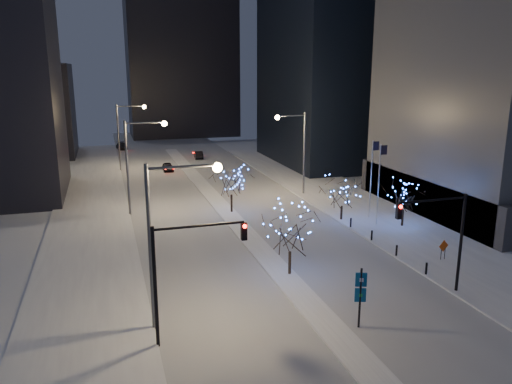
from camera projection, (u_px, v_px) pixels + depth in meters
name	position (u px, v px, depth m)	size (l,w,h in m)	color
ground	(323.00, 321.00, 30.62)	(160.00, 160.00, 0.00)	silver
road	(208.00, 191.00, 63.12)	(20.00, 130.00, 0.02)	#B4B8C4
median	(216.00, 200.00, 58.46)	(2.00, 80.00, 0.15)	white
east_sidewalk	(373.00, 213.00, 53.44)	(10.00, 90.00, 0.15)	white
west_sidewalk	(89.00, 239.00, 45.20)	(8.00, 90.00, 0.15)	white
filler_west_far	(18.00, 111.00, 86.33)	(18.00, 16.00, 16.00)	black
horizon_block	(181.00, 42.00, 112.74)	(24.00, 14.00, 42.00)	black
street_lamp_w_near	(168.00, 223.00, 28.39)	(4.40, 0.56, 10.00)	#595E66
street_lamp_w_mid	(137.00, 154.00, 51.60)	(4.40, 0.56, 10.00)	#595E66
street_lamp_w_far	(125.00, 128.00, 74.82)	(4.40, 0.56, 10.00)	#595E66
street_lamp_east	(297.00, 143.00, 59.81)	(3.90, 0.56, 10.00)	#595E66
traffic_signal_west	(183.00, 263.00, 27.09)	(5.26, 0.43, 7.00)	black
traffic_signal_east	(443.00, 229.00, 32.95)	(5.26, 0.43, 7.00)	black
flagpoles	(376.00, 176.00, 49.29)	(1.35, 2.60, 8.00)	silver
bollards	(384.00, 243.00, 42.66)	(0.16, 12.16, 0.90)	black
car_near	(168.00, 167.00, 75.65)	(1.49, 3.69, 1.26)	black
car_mid	(198.00, 155.00, 86.48)	(1.35, 3.87, 1.28)	black
car_far	(122.00, 146.00, 96.30)	(1.80, 4.43, 1.28)	black
holiday_tree_median_near	(290.00, 231.00, 36.52)	(5.58, 5.58, 5.31)	black
holiday_tree_median_far	(231.00, 182.00, 52.82)	(4.56, 4.56, 4.95)	black
holiday_tree_plaza_near	(404.00, 197.00, 48.13)	(4.23, 4.23, 4.40)	black
holiday_tree_plaza_far	(342.00, 191.00, 50.17)	(5.39, 5.39, 4.80)	black
wayfinding_sign	(360.00, 292.00, 29.27)	(0.66, 0.30, 3.77)	black
construction_sign	(443.00, 248.00, 39.88)	(0.98, 0.21, 1.63)	black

